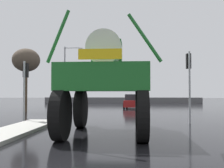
% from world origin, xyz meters
% --- Properties ---
extents(ground_plane, '(120.00, 120.00, 0.00)m').
position_xyz_m(ground_plane, '(0.00, 18.00, 0.00)').
color(ground_plane, black).
extents(median_island, '(1.71, 9.24, 0.15)m').
position_xyz_m(median_island, '(-3.61, 6.73, 0.07)').
color(median_island, '#B2AFA8').
rests_on(median_island, ground).
extents(oversize_sprayer, '(4.08, 5.50, 4.64)m').
position_xyz_m(oversize_sprayer, '(0.35, 7.44, 2.17)').
color(oversize_sprayer, black).
rests_on(oversize_sprayer, ground).
extents(sedan_ahead, '(2.19, 4.24, 1.52)m').
position_xyz_m(sedan_ahead, '(1.66, 25.15, 0.71)').
color(sedan_ahead, maroon).
rests_on(sedan_ahead, ground).
extents(traffic_signal_near_left, '(0.24, 0.54, 3.54)m').
position_xyz_m(traffic_signal_near_left, '(-4.79, 11.34, 2.58)').
color(traffic_signal_near_left, '#A8AAAF').
rests_on(traffic_signal_near_left, ground).
extents(traffic_signal_near_right, '(0.24, 0.54, 4.00)m').
position_xyz_m(traffic_signal_near_right, '(4.63, 11.34, 2.92)').
color(traffic_signal_near_right, '#A8AAAF').
rests_on(traffic_signal_near_right, ground).
extents(streetlight_far_left, '(2.31, 0.24, 7.38)m').
position_xyz_m(streetlight_far_left, '(-6.53, 27.97, 4.18)').
color(streetlight_far_left, '#A8AAAF').
rests_on(streetlight_far_left, ground).
extents(bare_tree_left, '(2.44, 2.44, 5.66)m').
position_xyz_m(bare_tree_left, '(-7.97, 19.11, 4.56)').
color(bare_tree_left, '#473828').
rests_on(bare_tree_left, ground).
extents(roadside_barrier, '(25.52, 0.24, 0.90)m').
position_xyz_m(roadside_barrier, '(0.00, 38.54, 0.45)').
color(roadside_barrier, '#59595B').
rests_on(roadside_barrier, ground).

